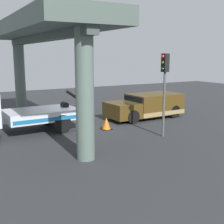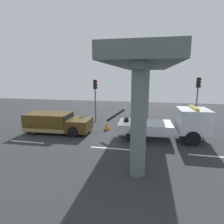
% 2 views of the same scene
% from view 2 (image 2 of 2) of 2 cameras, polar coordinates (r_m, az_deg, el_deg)
% --- Properties ---
extents(ground_plane, '(60.00, 40.00, 0.10)m').
position_cam_2_polar(ground_plane, '(14.57, 1.66, -7.52)').
color(ground_plane, '#2D3033').
extents(lane_stripe_west, '(2.60, 0.16, 0.01)m').
position_cam_2_polar(lane_stripe_west, '(14.58, -24.45, -8.30)').
color(lane_stripe_west, silver).
rests_on(lane_stripe_west, ground).
extents(lane_stripe_mid, '(2.60, 0.16, 0.01)m').
position_cam_2_polar(lane_stripe_mid, '(12.18, -0.45, -11.02)').
color(lane_stripe_mid, silver).
rests_on(lane_stripe_mid, ground).
extents(lane_stripe_east, '(2.60, 0.16, 0.01)m').
position_cam_2_polar(lane_stripe_east, '(12.50, 28.22, -11.80)').
color(lane_stripe_east, silver).
rests_on(lane_stripe_east, ground).
extents(tow_truck_white, '(7.29, 2.57, 2.46)m').
position_cam_2_polar(tow_truck_white, '(14.15, 17.85, -3.34)').
color(tow_truck_white, silver).
rests_on(tow_truck_white, ground).
extents(towed_van_green, '(5.26, 2.35, 1.58)m').
position_cam_2_polar(towed_van_green, '(15.99, -16.77, -3.23)').
color(towed_van_green, '#4C3814').
rests_on(towed_van_green, ground).
extents(overpass_structure, '(3.60, 12.81, 5.92)m').
position_cam_2_polar(overpass_structure, '(13.64, 9.85, 13.21)').
color(overpass_structure, '#596B60').
rests_on(overpass_structure, ground).
extents(traffic_light_near, '(0.39, 0.32, 4.20)m').
position_cam_2_polar(traffic_light_near, '(18.71, -5.10, 6.29)').
color(traffic_light_near, '#515456').
rests_on(traffic_light_near, ground).
extents(traffic_light_far, '(0.39, 0.32, 4.43)m').
position_cam_2_polar(traffic_light_far, '(18.40, 24.72, 5.77)').
color(traffic_light_far, '#515456').
rests_on(traffic_light_far, ground).
extents(traffic_cone_orange, '(0.57, 0.57, 0.67)m').
position_cam_2_polar(traffic_cone_orange, '(16.10, -1.57, -4.36)').
color(traffic_cone_orange, orange).
rests_on(traffic_cone_orange, ground).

